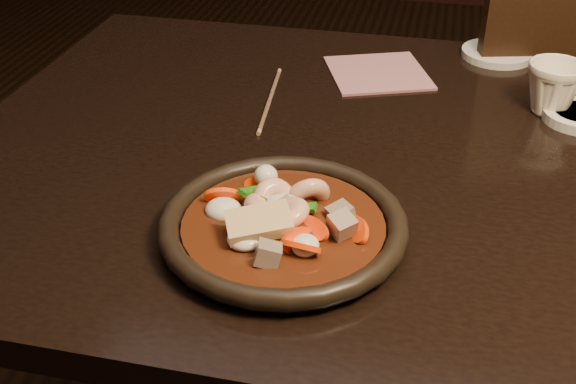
% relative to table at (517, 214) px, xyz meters
% --- Properties ---
extents(table, '(1.60, 0.90, 0.75)m').
position_rel_table_xyz_m(table, '(0.00, 0.00, 0.00)').
color(table, black).
rests_on(table, floor).
extents(chair, '(0.57, 0.57, 0.99)m').
position_rel_table_xyz_m(chair, '(0.12, 0.55, -0.13)').
color(chair, black).
rests_on(chair, floor).
extents(plate, '(0.29, 0.29, 0.03)m').
position_rel_table_xyz_m(plate, '(-0.28, -0.23, 0.09)').
color(plate, black).
rests_on(plate, table).
extents(stirfry, '(0.22, 0.18, 0.06)m').
position_rel_table_xyz_m(stirfry, '(-0.29, -0.22, 0.10)').
color(stirfry, '#3C180B').
rests_on(stirfry, plate).
extents(saucer_left, '(0.13, 0.13, 0.01)m').
position_rel_table_xyz_m(saucer_left, '(-0.03, 0.39, 0.08)').
color(saucer_left, silver).
rests_on(saucer_left, table).
extents(tea_cup, '(0.09, 0.08, 0.09)m').
position_rel_table_xyz_m(tea_cup, '(0.04, 0.18, 0.12)').
color(tea_cup, white).
rests_on(tea_cup, table).
extents(chopsticks, '(0.03, 0.23, 0.01)m').
position_rel_table_xyz_m(chopsticks, '(-0.39, 0.12, 0.08)').
color(chopsticks, tan).
rests_on(chopsticks, table).
extents(napkin, '(0.21, 0.21, 0.00)m').
position_rel_table_xyz_m(napkin, '(-0.23, 0.26, 0.08)').
color(napkin, '#A96872').
rests_on(napkin, table).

